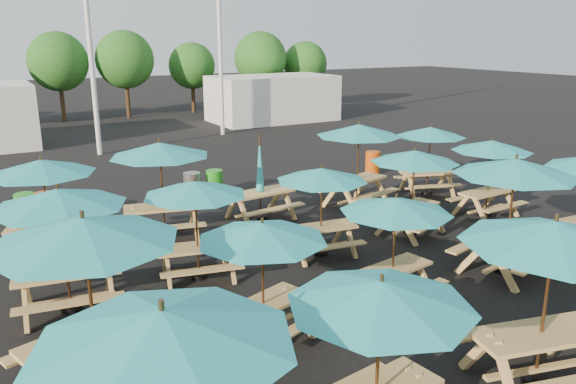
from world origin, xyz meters
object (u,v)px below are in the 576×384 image
picnic_unit_6 (195,193)px  waste_bin_0 (26,209)px  picnic_unit_3 (42,171)px  waste_bin_4 (372,163)px  picnic_unit_9 (396,210)px  picnic_unit_19 (430,135)px  picnic_unit_15 (359,134)px  waste_bin_3 (215,183)px  picnic_unit_14 (415,161)px  waste_bin_2 (192,186)px  picnic_unit_2 (59,204)px  picnic_unit_13 (515,173)px  picnic_unit_4 (381,302)px  picnic_unit_5 (262,237)px  waste_bin_1 (45,208)px  picnic_unit_1 (85,239)px  picnic_unit_8 (554,241)px  picnic_unit_11 (260,185)px  picnic_unit_10 (322,179)px  picnic_unit_18 (492,149)px  picnic_unit_7 (160,154)px

picnic_unit_6 → waste_bin_0: bearing=128.3°
picnic_unit_3 → waste_bin_4: 11.64m
picnic_unit_9 → picnic_unit_19: (5.83, 5.25, 0.08)m
picnic_unit_15 → waste_bin_3: (-3.22, 3.04, -1.72)m
picnic_unit_14 → waste_bin_2: size_ratio=3.27×
picnic_unit_3 → picnic_unit_6: picnic_unit_3 is taller
picnic_unit_9 → picnic_unit_2: bearing=144.6°
picnic_unit_13 → picnic_unit_14: (-0.10, 2.82, -0.28)m
picnic_unit_4 → picnic_unit_9: picnic_unit_4 is taller
waste_bin_0 → waste_bin_4: bearing=-1.0°
picnic_unit_5 → waste_bin_1: bearing=87.0°
picnic_unit_2 → waste_bin_2: bearing=60.0°
picnic_unit_1 → picnic_unit_8: size_ratio=1.05×
picnic_unit_5 → waste_bin_3: picnic_unit_5 is taller
picnic_unit_2 → waste_bin_1: 5.82m
picnic_unit_13 → waste_bin_1: 11.69m
picnic_unit_11 → picnic_unit_5: bearing=-122.4°
picnic_unit_2 → picnic_unit_15: 8.86m
picnic_unit_10 → picnic_unit_15: 4.04m
picnic_unit_8 → picnic_unit_5: bearing=148.0°
picnic_unit_13 → picnic_unit_15: (0.17, 5.46, -0.04)m
waste_bin_1 → waste_bin_3: 4.94m
picnic_unit_13 → waste_bin_2: size_ratio=3.56×
picnic_unit_5 → waste_bin_2: picnic_unit_5 is taller
picnic_unit_15 → picnic_unit_18: picnic_unit_15 is taller
picnic_unit_14 → waste_bin_3: size_ratio=3.27×
picnic_unit_13 → picnic_unit_19: 6.13m
picnic_unit_1 → picnic_unit_10: size_ratio=1.39×
picnic_unit_15 → waste_bin_0: 9.30m
waste_bin_4 → picnic_unit_5: bearing=-136.5°
picnic_unit_1 → picnic_unit_2: picnic_unit_1 is taller
picnic_unit_5 → waste_bin_1: (-2.26, 8.30, -1.41)m
picnic_unit_8 → picnic_unit_15: (3.03, 8.38, -0.06)m
picnic_unit_1 → waste_bin_0: 8.58m
waste_bin_1 → picnic_unit_2: bearing=-93.0°
picnic_unit_5 → picnic_unit_9: bearing=-16.1°
picnic_unit_4 → picnic_unit_11: bearing=64.0°
picnic_unit_6 → waste_bin_3: size_ratio=3.01×
picnic_unit_9 → waste_bin_4: size_ratio=2.85×
picnic_unit_10 → picnic_unit_14: 2.74m
picnic_unit_7 → picnic_unit_1: bearing=-102.9°
picnic_unit_13 → picnic_unit_18: 4.01m
picnic_unit_2 → picnic_unit_18: (11.02, 0.14, -0.16)m
waste_bin_1 → picnic_unit_5: bearing=-74.8°
picnic_unit_1 → picnic_unit_2: bearing=71.7°
picnic_unit_15 → picnic_unit_13: bearing=-107.2°
picnic_unit_10 → picnic_unit_18: size_ratio=1.02×
picnic_unit_14 → waste_bin_0: 10.22m
picnic_unit_13 → waste_bin_0: size_ratio=3.56×
picnic_unit_8 → picnic_unit_15: bearing=84.4°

